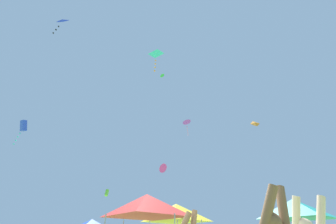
% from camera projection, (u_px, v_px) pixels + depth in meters
% --- Properties ---
extents(canopy_tent_red, '(3.26, 3.26, 3.49)m').
position_uv_depth(canopy_tent_red, '(146.00, 205.00, 10.31)').
color(canopy_tent_red, '#9E9EA3').
rests_on(canopy_tent_red, ground).
extents(canopy_tent_yellow, '(3.36, 3.36, 3.60)m').
position_uv_depth(canopy_tent_yellow, '(176.00, 213.00, 13.78)').
color(canopy_tent_yellow, '#9E9EA3').
rests_on(canopy_tent_yellow, ground).
extents(canopy_tent_teal, '(3.39, 3.39, 3.62)m').
position_uv_depth(canopy_tent_teal, '(295.00, 209.00, 12.33)').
color(canopy_tent_teal, '#9E9EA3').
rests_on(canopy_tent_teal, ground).
extents(kite_blue_box, '(0.59, 0.69, 2.03)m').
position_uv_depth(kite_blue_box, '(23.00, 126.00, 16.53)').
color(kite_blue_box, blue).
extents(kite_cyan_diamond, '(1.46, 1.23, 2.41)m').
position_uv_depth(kite_cyan_diamond, '(156.00, 54.00, 21.29)').
color(kite_cyan_diamond, '#2DB7CC').
extents(kite_magenta_delta, '(1.55, 1.64, 1.31)m').
position_uv_depth(kite_magenta_delta, '(163.00, 168.00, 31.39)').
color(kite_magenta_delta, '#D6389E').
extents(kite_purple_delta, '(1.62, 1.62, 2.36)m').
position_uv_depth(kite_purple_delta, '(187.00, 122.00, 31.41)').
color(kite_purple_delta, purple).
extents(kite_orange_diamond, '(0.91, 0.91, 1.06)m').
position_uv_depth(kite_orange_diamond, '(255.00, 123.00, 27.51)').
color(kite_orange_diamond, orange).
extents(kite_blue_delta, '(1.50, 0.81, 3.20)m').
position_uv_depth(kite_blue_delta, '(62.00, 21.00, 25.67)').
color(kite_blue_delta, blue).
extents(kite_lime_box, '(0.39, 0.70, 0.98)m').
position_uv_depth(kite_lime_box, '(107.00, 193.00, 29.32)').
color(kite_lime_box, '#75D138').
extents(kite_green_delta, '(0.65, 0.70, 0.42)m').
position_uv_depth(kite_green_delta, '(162.00, 75.00, 31.46)').
color(kite_green_delta, green).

